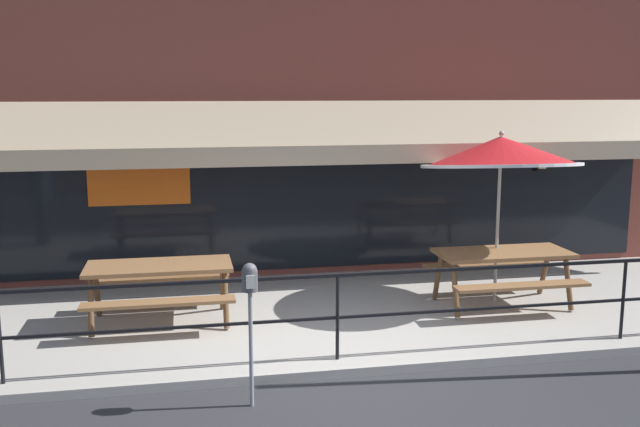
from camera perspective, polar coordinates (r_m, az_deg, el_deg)
The scene contains 8 objects.
ground_plane at distance 7.76m, azimuth 1.87°, elevation -13.04°, with size 120.00×120.00×0.00m, color #2D2D30.
patio_deck at distance 9.58m, azimuth -0.81°, elevation -8.18°, with size 15.00×4.00×0.10m, color #ADA89E.
restaurant_building at distance 11.35m, azimuth -2.92°, elevation 15.28°, with size 15.00×1.60×8.24m.
patio_railing at distance 7.76m, azimuth 1.41°, elevation -6.75°, with size 13.84×0.04×0.97m.
picnic_table_left at distance 9.19m, azimuth -12.72°, elevation -4.95°, with size 1.80×1.42×0.76m.
picnic_table_centre at distance 9.98m, azimuth 14.42°, elevation -3.83°, with size 1.80×1.42×0.76m.
patio_umbrella_centre at distance 9.94m, azimuth 14.26°, elevation 4.74°, with size 2.14×2.14×2.40m.
parking_meter_far at distance 6.78m, azimuth -5.62°, elevation -6.22°, with size 0.15×0.16×1.42m.
Camera 1 is at (-1.60, -6.96, 3.03)m, focal length 40.00 mm.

